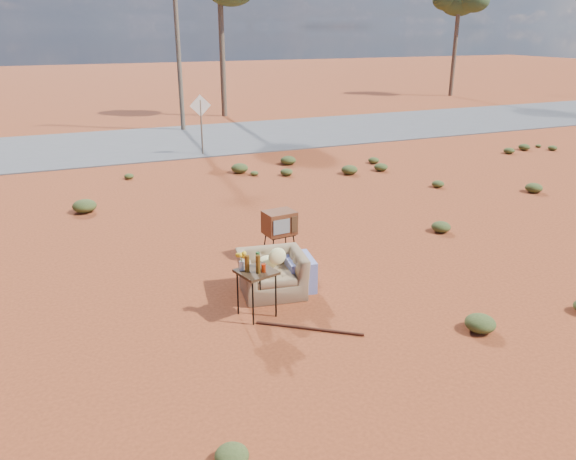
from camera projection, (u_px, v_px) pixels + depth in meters
name	position (u px, v px, depth m)	size (l,w,h in m)	color
ground	(292.00, 298.00, 9.79)	(140.00, 140.00, 0.00)	#9A401E
highway	(148.00, 143.00, 22.80)	(140.00, 7.00, 0.04)	#565659
armchair	(277.00, 268.00, 9.89)	(1.44, 0.90, 0.99)	olive
tv_unit	(280.00, 223.00, 11.32)	(0.66, 0.55, 0.98)	black
side_table	(253.00, 269.00, 8.94)	(0.68, 0.68, 1.11)	#3A2615
rusty_bar	(309.00, 328.00, 8.77)	(0.05, 0.05, 1.71)	#481E13
road_sign	(201.00, 114.00, 20.23)	(0.78, 0.06, 2.19)	brown
eucalyptus_right	(459.00, 3.00, 36.54)	(3.20, 3.20, 7.10)	brown
utility_pole_center	(177.00, 35.00, 24.29)	(1.40, 0.20, 8.00)	brown
scrub_patch	(187.00, 221.00, 13.27)	(17.49, 8.07, 0.33)	#485525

